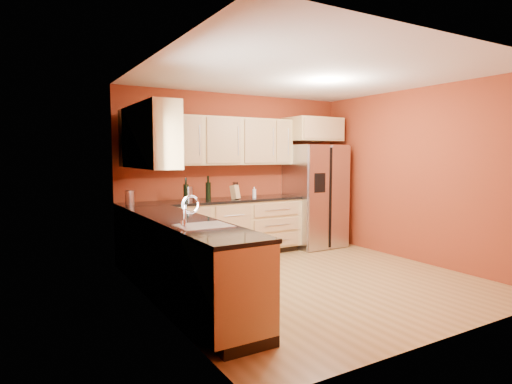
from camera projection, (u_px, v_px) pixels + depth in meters
floor at (310, 280)px, 5.50m from camera, size 4.00×4.00×0.00m
ceiling at (312, 74)px, 5.27m from camera, size 4.00×4.00×0.00m
wall_back at (237, 173)px, 7.10m from camera, size 4.00×0.04×2.60m
wall_front at (455, 191)px, 3.67m from camera, size 4.00×0.04×2.60m
wall_left at (156, 185)px, 4.37m from camera, size 0.04×4.00×2.60m
wall_right at (417, 176)px, 6.40m from camera, size 0.04×4.00×2.60m
base_cabinets_back at (215, 230)px, 6.64m from camera, size 2.90×0.60×0.88m
base_cabinets_left at (185, 264)px, 4.60m from camera, size 0.60×2.80×0.88m
countertop_back at (215, 201)px, 6.59m from camera, size 2.90×0.62×0.04m
countertop_left at (185, 221)px, 4.56m from camera, size 0.62×2.80×0.04m
upper_cabinets_back at (228, 141)px, 6.79m from camera, size 2.30×0.33×0.75m
upper_cabinets_left at (150, 136)px, 5.03m from camera, size 0.33×1.35×0.75m
corner_upper_cabinet at (141, 139)px, 5.93m from camera, size 0.67×0.67×0.75m
over_fridge_cabinet at (313, 129)px, 7.46m from camera, size 0.92×0.60×0.40m
refrigerator at (315, 196)px, 7.50m from camera, size 0.90×0.75×1.78m
window at (174, 161)px, 3.93m from camera, size 0.03×0.90×1.00m
sink_faucet at (203, 211)px, 4.12m from camera, size 0.50×0.42×0.30m
canister_left at (130, 198)px, 5.91m from camera, size 0.14×0.14×0.20m
canister_right at (188, 194)px, 6.38m from camera, size 0.16×0.16×0.21m
wine_bottle_a at (186, 190)px, 6.33m from camera, size 0.09×0.09×0.35m
wine_bottle_b at (208, 188)px, 6.57m from camera, size 0.10×0.10×0.37m
knife_block at (235, 192)px, 6.67m from camera, size 0.14×0.14×0.22m
soap_dispenser at (254, 192)px, 6.85m from camera, size 0.07×0.07×0.18m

